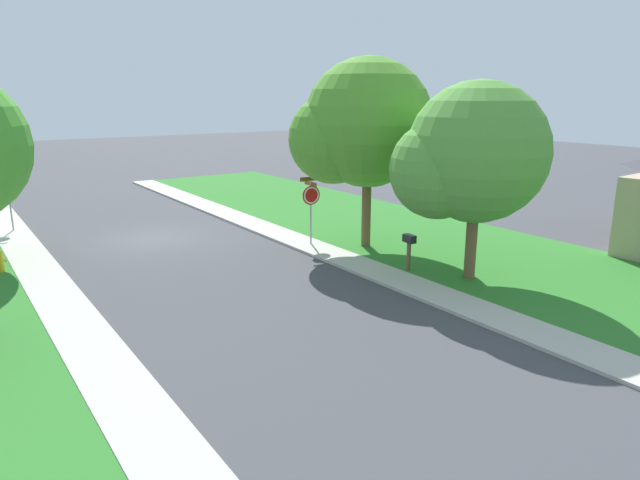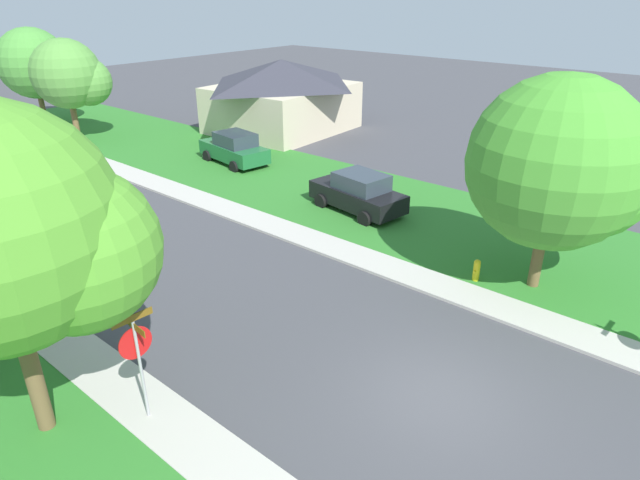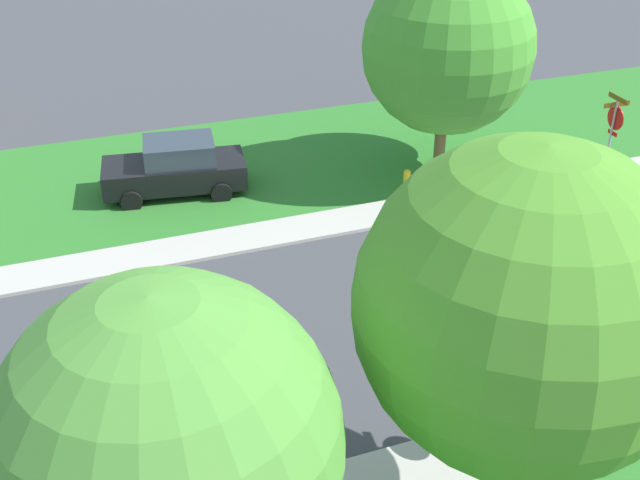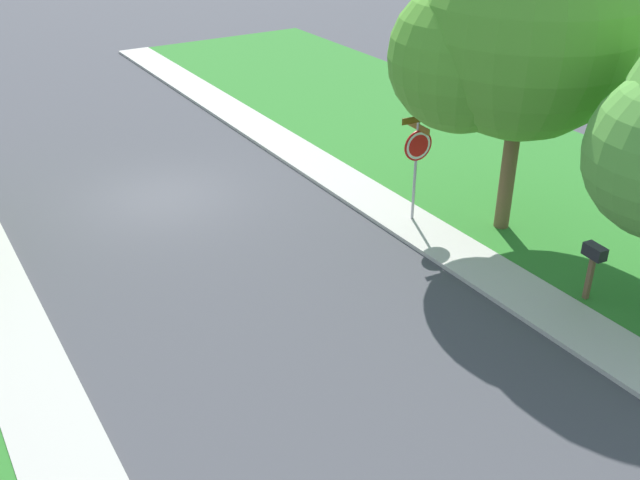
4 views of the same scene
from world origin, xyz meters
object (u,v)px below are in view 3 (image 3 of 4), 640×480
stop_sign_far_corner (521,377)px  tree_sidewalk_mid (449,50)px  stop_sign_near_corner (614,123)px  car_black_across_road (176,168)px  tree_sidewalk_near (523,303)px  fire_hydrant (407,181)px  tree_across_left (178,437)px

stop_sign_far_corner → tree_sidewalk_mid: tree_sidewalk_mid is taller
stop_sign_near_corner → tree_sidewalk_mid: 5.70m
car_black_across_road → tree_sidewalk_mid: (-1.26, -8.41, 3.13)m
tree_sidewalk_near → fire_hydrant: bearing=-19.0°
car_black_across_road → tree_sidewalk_near: (-14.42, -2.52, 3.80)m
car_black_across_road → fire_hydrant: bearing=-110.4°
car_black_across_road → tree_across_left: (-14.65, 2.54, 3.12)m
fire_hydrant → tree_sidewalk_near: bearing=161.0°
stop_sign_near_corner → tree_across_left: 19.29m
tree_sidewalk_mid → car_black_across_road: bearing=81.5°
tree_sidewalk_near → stop_sign_near_corner: bearing=-44.5°
car_black_across_road → fire_hydrant: car_black_across_road is taller
tree_across_left → car_black_across_road: bearing=-9.8°
tree_across_left → fire_hydrant: tree_across_left is taller
stop_sign_near_corner → stop_sign_far_corner: bearing=135.3°
tree_sidewalk_mid → tree_sidewalk_near: (-13.16, 5.89, 0.67)m
car_black_across_road → tree_sidewalk_near: size_ratio=0.62×
tree_sidewalk_near → tree_sidewalk_mid: bearing=-24.1°
stop_sign_near_corner → stop_sign_far_corner: size_ratio=1.00×
stop_sign_far_corner → car_black_across_road: stop_sign_far_corner is taller
tree_across_left → fire_hydrant: (12.18, -9.19, -3.55)m
tree_sidewalk_mid → stop_sign_near_corner: bearing=-116.5°
stop_sign_near_corner → fire_hydrant: 6.75m
car_black_across_road → tree_across_left: tree_across_left is taller
stop_sign_far_corner → tree_sidewalk_near: size_ratio=0.38×
tree_sidewalk_near → tree_across_left: bearing=92.6°
tree_across_left → stop_sign_far_corner: bearing=-75.9°
fire_hydrant → car_black_across_road: bearing=69.6°
car_black_across_road → tree_sidewalk_near: tree_sidewalk_near is taller
stop_sign_far_corner → tree_across_left: size_ratio=0.44×
stop_sign_near_corner → tree_across_left: bearing=125.1°
tree_across_left → fire_hydrant: size_ratio=7.62×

